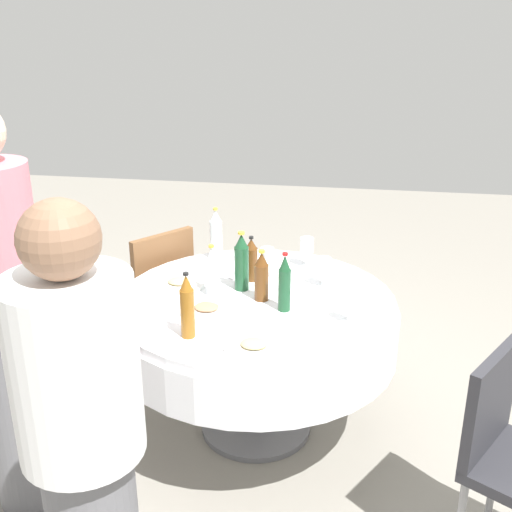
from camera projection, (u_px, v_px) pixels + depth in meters
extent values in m
plane|color=gray|center=(256.00, 427.00, 3.16)|extent=(10.00, 10.00, 0.00)
cylinder|color=white|center=(256.00, 301.00, 2.90)|extent=(1.32, 1.32, 0.04)
cylinder|color=white|center=(256.00, 326.00, 2.95)|extent=(1.35, 1.35, 0.22)
cylinder|color=slate|center=(256.00, 388.00, 3.07)|extent=(0.14, 0.14, 0.48)
cylinder|color=slate|center=(256.00, 425.00, 3.15)|extent=(0.56, 0.56, 0.03)
cylinder|color=#593314|center=(262.00, 282.00, 2.84)|extent=(0.07, 0.07, 0.18)
cone|color=#593314|center=(262.00, 259.00, 2.80)|extent=(0.06, 0.06, 0.06)
cylinder|color=gold|center=(262.00, 251.00, 2.79)|extent=(0.03, 0.03, 0.01)
cylinder|color=#8C5619|center=(188.00, 313.00, 2.50)|extent=(0.06, 0.06, 0.21)
cone|color=#8C5619|center=(186.00, 283.00, 2.45)|extent=(0.05, 0.05, 0.07)
cylinder|color=black|center=(186.00, 274.00, 2.44)|extent=(0.02, 0.02, 0.01)
cylinder|color=silver|center=(212.00, 278.00, 2.90)|extent=(0.06, 0.06, 0.17)
cone|color=silver|center=(212.00, 254.00, 2.86)|extent=(0.05, 0.05, 0.07)
cylinder|color=gold|center=(211.00, 246.00, 2.84)|extent=(0.03, 0.03, 0.01)
cylinder|color=#593314|center=(251.00, 264.00, 3.06)|extent=(0.06, 0.06, 0.17)
cone|color=#593314|center=(251.00, 244.00, 3.02)|extent=(0.06, 0.06, 0.05)
cylinder|color=black|center=(251.00, 238.00, 3.01)|extent=(0.02, 0.02, 0.01)
cylinder|color=#194728|center=(284.00, 290.00, 2.74)|extent=(0.06, 0.06, 0.20)
cone|color=#194728|center=(285.00, 263.00, 2.69)|extent=(0.05, 0.05, 0.07)
cylinder|color=red|center=(285.00, 254.00, 2.67)|extent=(0.03, 0.03, 0.01)
cylinder|color=#194728|center=(242.00, 268.00, 2.95)|extent=(0.07, 0.07, 0.22)
cone|color=#194728|center=(241.00, 241.00, 2.90)|extent=(0.06, 0.06, 0.07)
cylinder|color=gold|center=(241.00, 233.00, 2.88)|extent=(0.03, 0.03, 0.01)
cylinder|color=silver|center=(216.00, 240.00, 3.34)|extent=(0.07, 0.07, 0.22)
cone|color=silver|center=(216.00, 215.00, 3.29)|extent=(0.06, 0.06, 0.06)
cylinder|color=gold|center=(215.00, 209.00, 3.28)|extent=(0.02, 0.02, 0.01)
cylinder|color=white|center=(323.00, 285.00, 3.03)|extent=(0.06, 0.06, 0.00)
cylinder|color=white|center=(323.00, 279.00, 3.02)|extent=(0.01, 0.01, 0.06)
cylinder|color=white|center=(323.00, 265.00, 2.99)|extent=(0.07, 0.07, 0.08)
cylinder|color=white|center=(267.00, 275.00, 3.15)|extent=(0.06, 0.06, 0.00)
cylinder|color=white|center=(267.00, 268.00, 3.14)|extent=(0.01, 0.01, 0.07)
cylinder|color=white|center=(267.00, 255.00, 3.11)|extent=(0.07, 0.07, 0.08)
cylinder|color=gold|center=(267.00, 259.00, 3.12)|extent=(0.06, 0.06, 0.03)
cylinder|color=white|center=(306.00, 265.00, 3.27)|extent=(0.06, 0.06, 0.00)
cylinder|color=white|center=(306.00, 259.00, 3.26)|extent=(0.01, 0.01, 0.07)
cylinder|color=white|center=(307.00, 245.00, 3.23)|extent=(0.07, 0.07, 0.08)
cylinder|color=white|center=(348.00, 321.00, 2.67)|extent=(0.06, 0.06, 0.00)
cylinder|color=white|center=(348.00, 314.00, 2.65)|extent=(0.01, 0.01, 0.06)
cylinder|color=white|center=(349.00, 299.00, 2.63)|extent=(0.06, 0.06, 0.07)
cylinder|color=white|center=(254.00, 348.00, 2.43)|extent=(0.24, 0.24, 0.02)
ellipsoid|color=tan|center=(254.00, 344.00, 2.43)|extent=(0.11, 0.10, 0.02)
cylinder|color=white|center=(347.00, 300.00, 2.85)|extent=(0.23, 0.23, 0.02)
cylinder|color=white|center=(207.00, 310.00, 2.75)|extent=(0.24, 0.24, 0.02)
ellipsoid|color=tan|center=(207.00, 307.00, 2.74)|extent=(0.11, 0.10, 0.02)
cylinder|color=white|center=(180.00, 284.00, 3.02)|extent=(0.25, 0.25, 0.02)
ellipsoid|color=tan|center=(179.00, 281.00, 3.01)|extent=(0.11, 0.10, 0.02)
cube|color=silver|center=(306.00, 324.00, 2.63)|extent=(0.16, 0.11, 0.00)
cube|color=silver|center=(222.00, 274.00, 3.16)|extent=(0.15, 0.13, 0.00)
cube|color=white|center=(249.00, 256.00, 3.38)|extent=(0.21, 0.21, 0.02)
cylinder|color=white|center=(75.00, 369.00, 1.60)|extent=(0.34, 0.34, 0.51)
sphere|color=#8C664C|center=(59.00, 240.00, 1.47)|extent=(0.20, 0.20, 0.20)
cylinder|color=slate|center=(18.00, 409.00, 2.54)|extent=(0.26, 0.26, 0.91)
cube|color=#2D2D33|center=(491.00, 404.00, 2.22)|extent=(0.24, 0.36, 0.42)
cylinder|color=gray|center=(494.00, 479.00, 2.50)|extent=(0.03, 0.03, 0.43)
cube|color=brown|center=(148.00, 294.00, 3.63)|extent=(0.56, 0.56, 0.04)
cube|color=brown|center=(164.00, 269.00, 3.43)|extent=(0.27, 0.34, 0.42)
cylinder|color=gray|center=(158.00, 312.00, 3.94)|extent=(0.03, 0.03, 0.43)
cylinder|color=gray|center=(111.00, 328.00, 3.72)|extent=(0.03, 0.03, 0.43)
cylinder|color=gray|center=(190.00, 329.00, 3.71)|extent=(0.03, 0.03, 0.43)
cylinder|color=gray|center=(143.00, 349.00, 3.49)|extent=(0.03, 0.03, 0.43)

